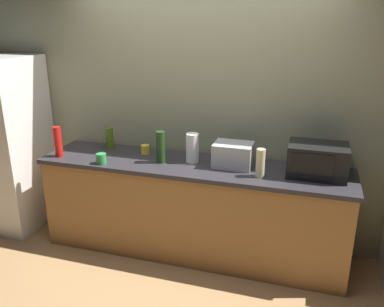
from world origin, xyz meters
TOP-DOWN VIEW (x-y plane):
  - ground_plane at (0.00, 0.00)m, footprint 8.00×8.00m
  - back_wall at (0.00, 0.81)m, footprint 6.40×0.10m
  - counter_run at (0.00, 0.40)m, footprint 2.84×0.64m
  - refrigerator at (-2.05, 0.40)m, footprint 0.72×0.73m
  - microwave at (1.07, 0.45)m, footprint 0.48×0.35m
  - toaster_oven at (0.36, 0.46)m, footprint 0.34×0.26m
  - paper_towel_roll at (-0.01, 0.45)m, footprint 0.12×0.12m
  - bottle_olive_oil at (-0.92, 0.59)m, footprint 0.08×0.08m
  - bottle_hot_sauce at (-1.27, 0.23)m, footprint 0.07×0.07m
  - bottle_wine at (-0.28, 0.36)m, footprint 0.08×0.08m
  - bottle_hand_soap at (0.63, 0.28)m, footprint 0.07×0.07m
  - mug_yellow at (-0.52, 0.54)m, footprint 0.08×0.08m
  - mug_green at (-0.79, 0.17)m, footprint 0.09×0.09m

SIDE VIEW (x-z plane):
  - ground_plane at x=0.00m, z-range 0.00..0.00m
  - counter_run at x=0.00m, z-range 0.00..0.90m
  - refrigerator at x=-2.05m, z-range 0.00..1.80m
  - mug_yellow at x=-0.52m, z-range 0.90..0.99m
  - mug_green at x=-0.79m, z-range 0.90..0.99m
  - toaster_oven at x=0.36m, z-range 0.90..1.11m
  - bottle_olive_oil at x=-0.92m, z-range 0.90..1.12m
  - bottle_hand_soap at x=0.63m, z-range 0.90..1.14m
  - microwave at x=1.07m, z-range 0.90..1.17m
  - paper_towel_roll at x=-0.01m, z-range 0.90..1.17m
  - bottle_hot_sauce at x=-1.27m, z-range 0.90..1.19m
  - bottle_wine at x=-0.28m, z-range 0.90..1.19m
  - back_wall at x=0.00m, z-range 0.00..2.70m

